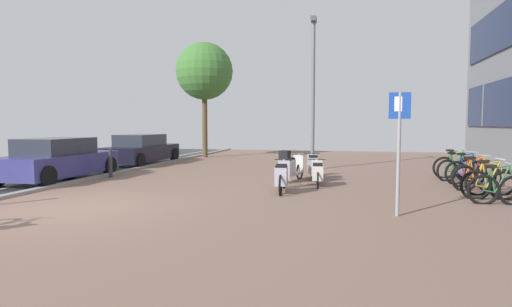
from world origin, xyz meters
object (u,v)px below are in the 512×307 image
object	(u,v)px
bicycle_rack_03	(477,178)
scooter_near	(290,167)
bicycle_rack_01	(490,185)
bicycle_rack_02	(490,182)
scooter_far	(282,177)
scooter_extra	(317,173)
bicycle_rack_04	(473,175)
bicycle_rack_05	(466,172)
bicycle_rack_06	(456,170)
parking_sign	(399,140)
parked_car_far	(142,150)
street_tree	(204,72)
scooter_mid	(313,166)
bicycle_rack_00	(499,189)
bicycle_rack_07	(456,167)
parked_car_near	(58,160)
lamp_post	(313,86)
bollard_far	(110,164)

from	to	relation	value
bicycle_rack_03	scooter_near	world-z (taller)	scooter_near
bicycle_rack_01	bicycle_rack_02	size ratio (longest dim) A/B	1.04
scooter_far	scooter_extra	size ratio (longest dim) A/B	1.04
bicycle_rack_03	bicycle_rack_04	world-z (taller)	bicycle_rack_03
bicycle_rack_05	bicycle_rack_02	bearing A→B (deg)	-88.22
bicycle_rack_06	parking_sign	size ratio (longest dim) A/B	0.54
bicycle_rack_03	bicycle_rack_04	distance (m)	0.66
bicycle_rack_01	bicycle_rack_05	bearing A→B (deg)	86.68
scooter_extra	parked_car_far	size ratio (longest dim) A/B	0.38
bicycle_rack_01	street_tree	xyz separation A→B (m)	(-10.74, 10.30, 4.19)
scooter_near	scooter_mid	bearing A→B (deg)	53.63
bicycle_rack_00	bicycle_rack_07	distance (m)	4.58
bicycle_rack_01	bicycle_rack_04	xyz separation A→B (m)	(0.18, 1.96, -0.02)
bicycle_rack_00	bicycle_rack_01	bearing A→B (deg)	87.83
bicycle_rack_05	scooter_far	distance (m)	5.77
scooter_far	parked_car_near	world-z (taller)	parked_car_near
bicycle_rack_04	lamp_post	bearing A→B (deg)	143.80
parked_car_far	scooter_extra	bearing A→B (deg)	-31.01
scooter_mid	bicycle_rack_00	bearing A→B (deg)	-37.83
bicycle_rack_06	scooter_extra	xyz separation A→B (m)	(-4.17, -1.97, 0.02)
parked_car_far	bicycle_rack_07	bearing A→B (deg)	-10.33
lamp_post	street_tree	bearing A→B (deg)	141.77
bicycle_rack_06	lamp_post	bearing A→B (deg)	154.64
scooter_near	bicycle_rack_07	bearing A→B (deg)	21.44
bicycle_rack_03	bicycle_rack_07	world-z (taller)	bicycle_rack_07
scooter_mid	scooter_far	bearing A→B (deg)	-101.22
bicycle_rack_07	scooter_extra	xyz separation A→B (m)	(-4.31, -2.62, 0.01)
street_tree	lamp_post	bearing A→B (deg)	-38.23
bicycle_rack_06	bollard_far	bearing A→B (deg)	-171.71
bicycle_rack_07	street_tree	bearing A→B (deg)	149.72
bicycle_rack_06	lamp_post	world-z (taller)	lamp_post
bicycle_rack_01	bicycle_rack_04	size ratio (longest dim) A/B	1.07
parked_car_far	lamp_post	world-z (taller)	lamp_post
bicycle_rack_03	scooter_extra	bearing A→B (deg)	-179.94
scooter_near	parking_sign	distance (m)	5.10
scooter_far	bollard_far	bearing A→B (deg)	163.76
bicycle_rack_05	street_tree	xyz separation A→B (m)	(-10.90, 7.68, 4.19)
scooter_mid	bicycle_rack_03	bearing A→B (deg)	-17.68
bicycle_rack_00	lamp_post	bearing A→B (deg)	126.89
bicycle_rack_02	street_tree	distance (m)	15.19
bicycle_rack_02	bicycle_rack_04	world-z (taller)	bicycle_rack_02
bicycle_rack_02	scooter_far	distance (m)	5.21
bicycle_rack_02	bollard_far	bearing A→B (deg)	174.85
bicycle_rack_02	scooter_near	distance (m)	5.36
bicycle_rack_00	bicycle_rack_04	world-z (taller)	bicycle_rack_00
bicycle_rack_01	bicycle_rack_06	bearing A→B (deg)	89.40
bicycle_rack_03	scooter_far	world-z (taller)	bicycle_rack_03
parking_sign	parked_car_near	bearing A→B (deg)	162.50
bicycle_rack_07	bicycle_rack_04	bearing A→B (deg)	-89.83
scooter_near	bollard_far	distance (m)	5.99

